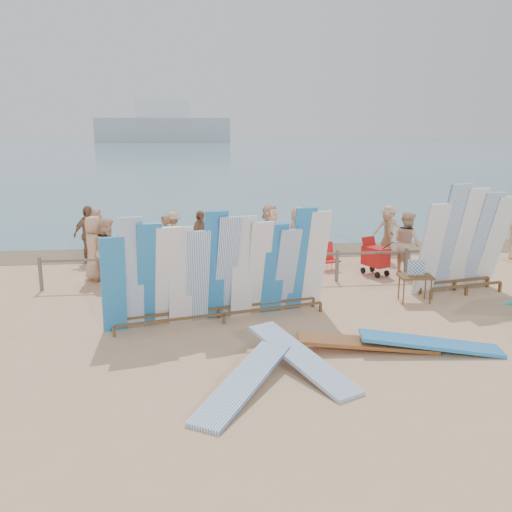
{
  "coord_description": "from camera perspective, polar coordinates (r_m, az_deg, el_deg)",
  "views": [
    {
      "loc": [
        -1.9,
        -11.32,
        4.16
      ],
      "look_at": [
        -0.38,
        2.14,
        0.99
      ],
      "focal_mm": 38.0,
      "sensor_mm": 36.0,
      "label": 1
    }
  ],
  "objects": [
    {
      "name": "flat_board_a",
      "position": [
        9.89,
        4.78,
        -11.78
      ],
      "size": [
        1.68,
        2.66,
        0.44
      ],
      "primitive_type": "cube",
      "rotation": [
        0.14,
        0.0,
        0.45
      ],
      "color": "#87AAD8",
      "rests_on": "ground"
    },
    {
      "name": "ground",
      "position": [
        12.21,
        2.91,
        -6.79
      ],
      "size": [
        160.0,
        160.0,
        0.0
      ],
      "primitive_type": "plane",
      "color": "tan",
      "rests_on": "ground"
    },
    {
      "name": "beachgoer_4",
      "position": [
        17.33,
        -5.9,
        2.03
      ],
      "size": [
        0.9,
        1.05,
        1.68
      ],
      "primitive_type": "imported",
      "rotation": [
        0.0,
        0.0,
        0.97
      ],
      "color": "#8C6042",
      "rests_on": "ground"
    },
    {
      "name": "flat_board_d",
      "position": [
        11.09,
        17.85,
        -9.57
      ],
      "size": [
        2.75,
        1.0,
        0.35
      ],
      "primitive_type": "cube",
      "rotation": [
        0.1,
        0.0,
        1.4
      ],
      "color": "#277EC6",
      "rests_on": "ground"
    },
    {
      "name": "beachgoer_5",
      "position": [
        17.5,
        1.49,
        2.49
      ],
      "size": [
        1.39,
        1.75,
        1.85
      ],
      "primitive_type": "imported",
      "rotation": [
        0.0,
        0.0,
        1.01
      ],
      "color": "beige",
      "rests_on": "ground"
    },
    {
      "name": "beachgoer_11",
      "position": [
        19.23,
        -16.4,
        2.48
      ],
      "size": [
        1.08,
        1.5,
        1.56
      ],
      "primitive_type": "imported",
      "rotation": [
        0.0,
        0.0,
        2.05
      ],
      "color": "beige",
      "rests_on": "ground"
    },
    {
      "name": "beachgoer_7",
      "position": [
        17.98,
        13.63,
        1.97
      ],
      "size": [
        0.41,
        0.62,
        1.58
      ],
      "primitive_type": "imported",
      "rotation": [
        0.0,
        0.0,
        1.39
      ],
      "color": "#8C6042",
      "rests_on": "ground"
    },
    {
      "name": "beachgoer_10",
      "position": [
        19.08,
        19.02,
        2.32
      ],
      "size": [
        0.99,
        0.5,
        1.63
      ],
      "primitive_type": "imported",
      "rotation": [
        0.0,
        0.0,
        3.23
      ],
      "color": "#8C6042",
      "rests_on": "ground"
    },
    {
      "name": "beachgoer_0",
      "position": [
        15.87,
        -16.66,
        0.8
      ],
      "size": [
        0.83,
        0.99,
        1.84
      ],
      "primitive_type": "imported",
      "rotation": [
        0.0,
        0.0,
        2.12
      ],
      "color": "tan",
      "rests_on": "ground"
    },
    {
      "name": "vendor_table",
      "position": [
        13.95,
        16.37,
        -3.23
      ],
      "size": [
        0.86,
        0.65,
        1.07
      ],
      "rotation": [
        0.0,
        0.0,
        -0.1
      ],
      "color": "brown",
      "rests_on": "ground"
    },
    {
      "name": "flat_board_c",
      "position": [
        10.88,
        11.57,
        -9.63
      ],
      "size": [
        2.74,
        0.85,
        0.28
      ],
      "primitive_type": "cube",
      "rotation": [
        0.08,
        0.0,
        1.46
      ],
      "color": "#945628",
      "rests_on": "ground"
    },
    {
      "name": "beachgoer_6",
      "position": [
        17.42,
        4.45,
        2.3
      ],
      "size": [
        0.85,
        0.95,
        1.79
      ],
      "primitive_type": "imported",
      "rotation": [
        0.0,
        0.0,
        2.2
      ],
      "color": "tan",
      "rests_on": "ground"
    },
    {
      "name": "beach_chair_left",
      "position": [
        15.84,
        2.98,
        -1.11
      ],
      "size": [
        0.71,
        0.72,
        0.91
      ],
      "rotation": [
        0.0,
        0.0,
        -0.27
      ],
      "color": "red",
      "rests_on": "ground"
    },
    {
      "name": "beachgoer_3",
      "position": [
        18.24,
        -8.74,
        2.26
      ],
      "size": [
        1.01,
        0.95,
        1.53
      ],
      "primitive_type": "imported",
      "rotation": [
        0.0,
        0.0,
        3.85
      ],
      "color": "tan",
      "rests_on": "ground"
    },
    {
      "name": "beach_chair_right",
      "position": [
        16.56,
        7.66,
        -0.66
      ],
      "size": [
        0.67,
        0.69,
        0.83
      ],
      "rotation": [
        0.0,
        0.0,
        0.35
      ],
      "color": "red",
      "rests_on": "ground"
    },
    {
      "name": "side_surfboard_rack",
      "position": [
        14.85,
        21.08,
        1.18
      ],
      "size": [
        2.59,
        1.21,
        2.9
      ],
      "rotation": [
        0.0,
        0.0,
        0.2
      ],
      "color": "brown",
      "rests_on": "ground"
    },
    {
      "name": "beachgoer_2",
      "position": [
        15.46,
        -15.28,
        0.55
      ],
      "size": [
        0.53,
        0.93,
        1.82
      ],
      "primitive_type": "imported",
      "rotation": [
        0.0,
        0.0,
        1.69
      ],
      "color": "beige",
      "rests_on": "ground"
    },
    {
      "name": "fence",
      "position": [
        14.87,
        1.08,
        -0.58
      ],
      "size": [
        12.08,
        0.08,
        0.9
      ],
      "color": "#66594D",
      "rests_on": "ground"
    },
    {
      "name": "ocean",
      "position": [
        139.4,
        -5.78,
        11.38
      ],
      "size": [
        320.0,
        240.0,
        0.02
      ],
      "primitive_type": "cube",
      "color": "slate",
      "rests_on": "ground"
    },
    {
      "name": "flat_board_e",
      "position": [
        9.11,
        -1.3,
        -14.03
      ],
      "size": [
        1.88,
        2.59,
        0.34
      ],
      "primitive_type": "cube",
      "rotation": [
        0.1,
        0.0,
        -0.55
      ],
      "color": "white",
      "rests_on": "ground"
    },
    {
      "name": "distant_ship",
      "position": [
        191.59,
        -9.74,
        13.31
      ],
      "size": [
        45.0,
        8.0,
        14.0
      ],
      "color": "#999EA3",
      "rests_on": "ocean"
    },
    {
      "name": "beachgoer_extra_1",
      "position": [
        18.1,
        -17.24,
        2.22
      ],
      "size": [
        1.06,
        1.1,
        1.83
      ],
      "primitive_type": "imported",
      "rotation": [
        0.0,
        0.0,
        0.83
      ],
      "color": "#8C6042",
      "rests_on": "ground"
    },
    {
      "name": "main_surfboard_rack",
      "position": [
        11.88,
        -3.69,
        -1.67
      ],
      "size": [
        5.06,
        1.66,
        2.53
      ],
      "rotation": [
        0.0,
        0.0,
        0.23
      ],
      "color": "brown",
      "rests_on": "ground"
    },
    {
      "name": "beachgoer_9",
      "position": [
        19.45,
        13.77,
        2.85
      ],
      "size": [
        1.08,
        0.99,
        1.62
      ],
      "primitive_type": "imported",
      "rotation": [
        0.0,
        0.0,
        5.6
      ],
      "color": "tan",
      "rests_on": "ground"
    },
    {
      "name": "beachgoer_8",
      "position": [
        16.46,
        15.58,
        1.34
      ],
      "size": [
        0.69,
        0.99,
        1.86
      ],
      "primitive_type": "imported",
      "rotation": [
        0.0,
        0.0,
        1.89
      ],
      "color": "beige",
      "rests_on": "ground"
    },
    {
      "name": "stroller",
      "position": [
        16.2,
        12.43,
        -0.45
      ],
      "size": [
        0.83,
        0.95,
        1.09
      ],
      "rotation": [
        0.0,
        0.0,
        0.43
      ],
      "color": "red",
      "rests_on": "ground"
    },
    {
      "name": "wet_sand_strip",
      "position": [
        19.08,
        -0.58,
        0.55
      ],
      "size": [
        40.0,
        2.6,
        0.01
      ],
      "primitive_type": "cube",
      "color": "brown",
      "rests_on": "ground"
    },
    {
      "name": "beachgoer_1",
      "position": [
        16.71,
        -9.54,
        1.45
      ],
      "size": [
        0.41,
        0.64,
        1.65
      ],
      "primitive_type": "imported",
      "rotation": [
        0.0,
        0.0,
        4.85
      ],
      "color": "#8C6042",
      "rests_on": "ground"
    }
  ]
}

